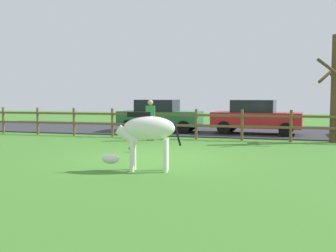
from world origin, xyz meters
TOP-DOWN VIEW (x-y plane):
  - ground_plane at (0.00, 0.00)m, footprint 60.00×60.00m
  - parking_asphalt at (0.00, 9.30)m, footprint 28.00×7.40m
  - paddock_fence at (-0.70, 5.00)m, footprint 20.71×0.11m
  - bare_tree at (5.60, 5.30)m, footprint 1.66×1.67m
  - zebra at (0.41, -2.05)m, footprint 1.92×0.69m
  - crow_on_grass at (-1.02, 0.76)m, footprint 0.22×0.10m
  - parked_car_green at (-2.09, 7.51)m, footprint 4.01×1.90m
  - parked_car_red at (2.53, 7.54)m, footprint 4.14×2.18m
  - visitor_near_fence at (-1.46, 4.11)m, footprint 0.40×0.30m

SIDE VIEW (x-z plane):
  - ground_plane at x=0.00m, z-range 0.00..0.00m
  - parking_asphalt at x=0.00m, z-range 0.00..0.05m
  - crow_on_grass at x=-1.02m, z-range 0.02..0.23m
  - paddock_fence at x=-0.70m, z-range 0.09..1.34m
  - parked_car_green at x=-2.09m, z-range 0.06..1.62m
  - parked_car_red at x=2.53m, z-range 0.06..1.62m
  - visitor_near_fence at x=-1.46m, z-range 0.09..1.73m
  - zebra at x=0.41m, z-range 0.22..1.63m
  - bare_tree at x=5.60m, z-range 0.15..4.26m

